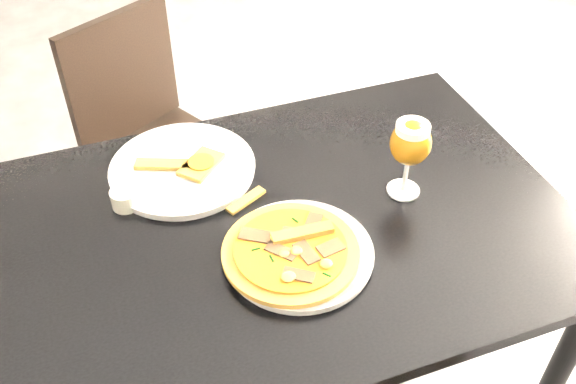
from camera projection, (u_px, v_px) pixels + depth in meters
ground at (353, 328)px, 2.02m from camera, size 6.00×6.00×0.00m
dining_table at (278, 253)px, 1.37m from camera, size 1.32×1.00×0.75m
chair_far at (155, 141)px, 1.98m from camera, size 0.50×0.50×0.85m
plate_main at (299, 253)px, 1.23m from camera, size 0.37×0.37×0.02m
pizza at (291, 251)px, 1.22m from camera, size 0.26×0.26×0.03m
plate_second at (183, 169)px, 1.42m from camera, size 0.41×0.41×0.02m
crust_scraps at (189, 164)px, 1.41m from camera, size 0.19×0.14×0.01m
loose_crust at (246, 200)px, 1.35m from camera, size 0.10×0.05×0.01m
sauce_cup at (125, 198)px, 1.33m from camera, size 0.06×0.06×0.04m
beer_glass at (411, 143)px, 1.29m from camera, size 0.09×0.09×0.18m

